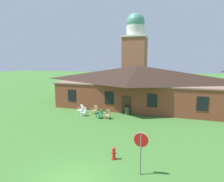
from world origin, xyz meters
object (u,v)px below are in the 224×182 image
stop_sign (141,145)px  lawn_chair_left_end (95,109)px  lawn_chair_right_end (108,114)px  fire_hydrant (114,154)px  trash_bin (127,110)px  lawn_chair_by_porch (81,109)px  lawn_chair_middle (100,113)px  lawn_chair_near_door (84,111)px

stop_sign → lawn_chair_left_end: bearing=124.6°
lawn_chair_right_end → fire_hydrant: 8.40m
stop_sign → trash_bin: stop_sign is taller
lawn_chair_right_end → lawn_chair_by_porch: bearing=163.5°
lawn_chair_middle → trash_bin: trash_bin is taller
fire_hydrant → lawn_chair_near_door: bearing=127.5°
lawn_chair_right_end → trash_bin: 2.69m
lawn_chair_near_door → lawn_chair_middle: size_ratio=1.00×
stop_sign → lawn_chair_near_door: 12.00m
lawn_chair_by_porch → trash_bin: size_ratio=0.98×
lawn_chair_left_end → lawn_chair_right_end: size_ratio=1.00×
stop_sign → lawn_chair_by_porch: size_ratio=2.48×
lawn_chair_left_end → trash_bin: size_ratio=0.98×
lawn_chair_by_porch → fire_hydrant: size_ratio=1.21×
trash_bin → lawn_chair_right_end: bearing=-127.2°
lawn_chair_near_door → lawn_chair_left_end: bearing=55.6°
lawn_chair_left_end → lawn_chair_by_porch: bearing=-171.4°
lawn_chair_right_end → fire_hydrant: size_ratio=1.21×
fire_hydrant → lawn_chair_middle: bearing=117.4°
stop_sign → lawn_chair_by_porch: (-8.73, 9.95, -1.19)m
stop_sign → fire_hydrant: size_ratio=3.00×
stop_sign → lawn_chair_by_porch: 13.29m
lawn_chair_right_end → stop_sign: bearing=-60.7°
stop_sign → lawn_chair_near_door: bearing=131.4°
stop_sign → lawn_chair_right_end: stop_sign is taller
lawn_chair_by_porch → lawn_chair_left_end: same height
lawn_chair_left_end → lawn_chair_right_end: 2.49m
lawn_chair_middle → trash_bin: (2.48, 2.27, -0.00)m
stop_sign → lawn_chair_left_end: (-7.04, 10.21, -1.19)m
lawn_chair_near_door → trash_bin: trash_bin is taller
lawn_chair_by_porch → trash_bin: 5.49m
stop_sign → lawn_chair_middle: (-5.81, 8.71, -1.19)m
lawn_chair_left_end → trash_bin: bearing=11.7°
trash_bin → lawn_chair_near_door: bearing=-156.2°
lawn_chair_middle → lawn_chair_near_door: bearing=173.2°
lawn_chair_by_porch → lawn_chair_middle: (2.92, -1.24, 0.00)m
lawn_chair_by_porch → lawn_chair_middle: 3.17m
lawn_chair_left_end → trash_bin: trash_bin is taller
lawn_chair_near_door → fire_hydrant: (6.07, -7.92, -0.12)m
trash_bin → lawn_chair_left_end: bearing=-168.3°
lawn_chair_left_end → lawn_chair_right_end: (2.08, -1.37, 0.00)m
lawn_chair_by_porch → lawn_chair_middle: size_ratio=1.00×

